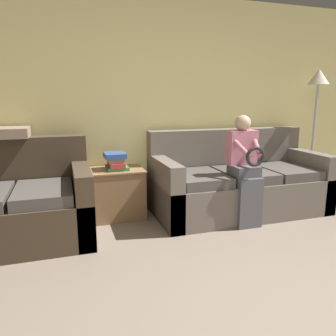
{
  "coord_description": "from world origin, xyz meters",
  "views": [
    {
      "loc": [
        -1.37,
        -1.15,
        1.36
      ],
      "look_at": [
        -0.47,
        1.65,
        0.73
      ],
      "focal_mm": 35.0,
      "sensor_mm": 36.0,
      "label": 1
    }
  ],
  "objects_px": {
    "side_shelf": "(117,192)",
    "throw_pillow": "(8,132)",
    "book_stack": "(116,161)",
    "child_left_seated": "(245,166)",
    "couch_side": "(15,206)",
    "floor_lamp": "(317,94)",
    "couch_main": "(237,184)"
  },
  "relations": [
    {
      "from": "couch_main",
      "to": "side_shelf",
      "type": "height_order",
      "value": "couch_main"
    },
    {
      "from": "child_left_seated",
      "to": "floor_lamp",
      "type": "bearing_deg",
      "value": 22.56
    },
    {
      "from": "side_shelf",
      "to": "throw_pillow",
      "type": "distance_m",
      "value": 1.3
    },
    {
      "from": "throw_pillow",
      "to": "floor_lamp",
      "type": "bearing_deg",
      "value": -1.39
    },
    {
      "from": "couch_main",
      "to": "side_shelf",
      "type": "bearing_deg",
      "value": 170.83
    },
    {
      "from": "book_stack",
      "to": "throw_pillow",
      "type": "relative_size",
      "value": 0.8
    },
    {
      "from": "floor_lamp",
      "to": "throw_pillow",
      "type": "xyz_separation_m",
      "value": [
        -3.73,
        0.09,
        -0.39
      ]
    },
    {
      "from": "couch_main",
      "to": "child_left_seated",
      "type": "distance_m",
      "value": 0.53
    },
    {
      "from": "couch_side",
      "to": "side_shelf",
      "type": "bearing_deg",
      "value": 17.04
    },
    {
      "from": "floor_lamp",
      "to": "throw_pillow",
      "type": "height_order",
      "value": "floor_lamp"
    },
    {
      "from": "couch_side",
      "to": "floor_lamp",
      "type": "distance_m",
      "value": 3.84
    },
    {
      "from": "couch_main",
      "to": "floor_lamp",
      "type": "height_order",
      "value": "floor_lamp"
    },
    {
      "from": "couch_main",
      "to": "side_shelf",
      "type": "xyz_separation_m",
      "value": [
        -1.43,
        0.23,
        -0.05
      ]
    },
    {
      "from": "child_left_seated",
      "to": "throw_pillow",
      "type": "bearing_deg",
      "value": 164.47
    },
    {
      "from": "couch_main",
      "to": "throw_pillow",
      "type": "height_order",
      "value": "throw_pillow"
    },
    {
      "from": "couch_main",
      "to": "couch_side",
      "type": "relative_size",
      "value": 1.45
    },
    {
      "from": "couch_side",
      "to": "floor_lamp",
      "type": "height_order",
      "value": "floor_lamp"
    },
    {
      "from": "side_shelf",
      "to": "throw_pillow",
      "type": "relative_size",
      "value": 1.53
    },
    {
      "from": "child_left_seated",
      "to": "couch_side",
      "type": "bearing_deg",
      "value": 172.31
    },
    {
      "from": "book_stack",
      "to": "floor_lamp",
      "type": "bearing_deg",
      "value": -1.24
    },
    {
      "from": "book_stack",
      "to": "child_left_seated",
      "type": "bearing_deg",
      "value": -25.88
    },
    {
      "from": "floor_lamp",
      "to": "couch_main",
      "type": "bearing_deg",
      "value": -172.15
    },
    {
      "from": "couch_side",
      "to": "throw_pillow",
      "type": "relative_size",
      "value": 3.58
    },
    {
      "from": "child_left_seated",
      "to": "book_stack",
      "type": "bearing_deg",
      "value": 154.12
    },
    {
      "from": "side_shelf",
      "to": "book_stack",
      "type": "distance_m",
      "value": 0.37
    },
    {
      "from": "couch_side",
      "to": "throw_pillow",
      "type": "distance_m",
      "value": 0.77
    },
    {
      "from": "couch_main",
      "to": "couch_side",
      "type": "bearing_deg",
      "value": -178.0
    },
    {
      "from": "couch_main",
      "to": "book_stack",
      "type": "height_order",
      "value": "couch_main"
    },
    {
      "from": "book_stack",
      "to": "floor_lamp",
      "type": "xyz_separation_m",
      "value": [
        2.65,
        -0.06,
        0.75
      ]
    },
    {
      "from": "child_left_seated",
      "to": "floor_lamp",
      "type": "distance_m",
      "value": 1.66
    },
    {
      "from": "couch_main",
      "to": "floor_lamp",
      "type": "relative_size",
      "value": 1.19
    },
    {
      "from": "side_shelf",
      "to": "throw_pillow",
      "type": "xyz_separation_m",
      "value": [
        -1.08,
        0.03,
        0.72
      ]
    }
  ]
}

